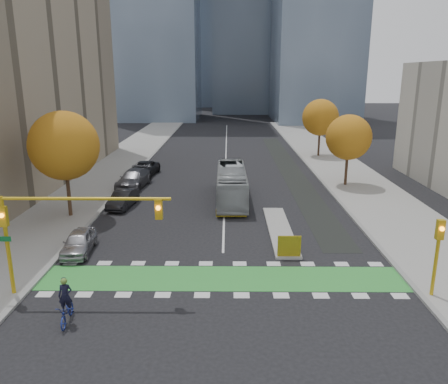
{
  "coord_description": "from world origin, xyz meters",
  "views": [
    {
      "loc": [
        0.3,
        -20.32,
        10.83
      ],
      "look_at": [
        0.03,
        8.51,
        3.0
      ],
      "focal_mm": 35.0,
      "sensor_mm": 36.0,
      "label": 1
    }
  ],
  "objects_px": {
    "cyclist": "(67,308)",
    "parked_car_a": "(79,242)",
    "tree_east_far": "(320,118)",
    "traffic_signal_west": "(57,220)",
    "tree_west": "(64,146)",
    "bus": "(232,184)",
    "parked_car_b": "(123,199)",
    "parked_car_d": "(143,169)",
    "parked_car_c": "(134,179)",
    "hazard_board": "(289,246)",
    "traffic_signal_east": "(438,247)",
    "tree_east_near": "(349,137)"
  },
  "relations": [
    {
      "from": "cyclist",
      "to": "hazard_board",
      "type": "bearing_deg",
      "value": 28.05
    },
    {
      "from": "cyclist",
      "to": "parked_car_a",
      "type": "distance_m",
      "value": 8.23
    },
    {
      "from": "traffic_signal_west",
      "to": "bus",
      "type": "height_order",
      "value": "traffic_signal_west"
    },
    {
      "from": "hazard_board",
      "to": "tree_west",
      "type": "relative_size",
      "value": 0.17
    },
    {
      "from": "tree_east_near",
      "to": "cyclist",
      "type": "relative_size",
      "value": 3.25
    },
    {
      "from": "hazard_board",
      "to": "tree_east_near",
      "type": "height_order",
      "value": "tree_east_near"
    },
    {
      "from": "traffic_signal_east",
      "to": "parked_car_b",
      "type": "height_order",
      "value": "traffic_signal_east"
    },
    {
      "from": "tree_east_far",
      "to": "traffic_signal_west",
      "type": "relative_size",
      "value": 0.9
    },
    {
      "from": "bus",
      "to": "parked_car_c",
      "type": "bearing_deg",
      "value": 154.07
    },
    {
      "from": "tree_east_near",
      "to": "parked_car_c",
      "type": "bearing_deg",
      "value": -178.25
    },
    {
      "from": "tree_west",
      "to": "parked_car_c",
      "type": "distance_m",
      "value": 10.92
    },
    {
      "from": "cyclist",
      "to": "parked_car_c",
      "type": "distance_m",
      "value": 24.4
    },
    {
      "from": "hazard_board",
      "to": "cyclist",
      "type": "height_order",
      "value": "cyclist"
    },
    {
      "from": "cyclist",
      "to": "tree_east_near",
      "type": "bearing_deg",
      "value": 47.64
    },
    {
      "from": "hazard_board",
      "to": "traffic_signal_east",
      "type": "bearing_deg",
      "value": -35.92
    },
    {
      "from": "cyclist",
      "to": "tree_west",
      "type": "bearing_deg",
      "value": 103.61
    },
    {
      "from": "traffic_signal_east",
      "to": "cyclist",
      "type": "bearing_deg",
      "value": -172.0
    },
    {
      "from": "cyclist",
      "to": "parked_car_b",
      "type": "xyz_separation_m",
      "value": [
        -1.6,
        17.57,
        -0.02
      ]
    },
    {
      "from": "traffic_signal_west",
      "to": "parked_car_c",
      "type": "distance_m",
      "value": 22.13
    },
    {
      "from": "cyclist",
      "to": "parked_car_a",
      "type": "xyz_separation_m",
      "value": [
        -2.1,
        7.95,
        -0.03
      ]
    },
    {
      "from": "tree_east_near",
      "to": "parked_car_c",
      "type": "xyz_separation_m",
      "value": [
        -21.0,
        -0.64,
        -4.02
      ]
    },
    {
      "from": "tree_west",
      "to": "cyclist",
      "type": "xyz_separation_m",
      "value": [
        5.1,
        -14.95,
        -4.89
      ]
    },
    {
      "from": "parked_car_b",
      "to": "parked_car_d",
      "type": "distance_m",
      "value": 11.76
    },
    {
      "from": "tree_east_near",
      "to": "parked_car_c",
      "type": "distance_m",
      "value": 21.39
    },
    {
      "from": "hazard_board",
      "to": "tree_west",
      "type": "height_order",
      "value": "tree_west"
    },
    {
      "from": "tree_west",
      "to": "parked_car_b",
      "type": "bearing_deg",
      "value": 36.72
    },
    {
      "from": "hazard_board",
      "to": "tree_east_near",
      "type": "relative_size",
      "value": 0.2
    },
    {
      "from": "hazard_board",
      "to": "cyclist",
      "type": "distance_m",
      "value": 13.04
    },
    {
      "from": "tree_west",
      "to": "tree_east_near",
      "type": "relative_size",
      "value": 1.16
    },
    {
      "from": "tree_east_far",
      "to": "traffic_signal_east",
      "type": "height_order",
      "value": "tree_east_far"
    },
    {
      "from": "tree_east_far",
      "to": "parked_car_c",
      "type": "xyz_separation_m",
      "value": [
        -21.5,
        -16.64,
        -4.39
      ]
    },
    {
      "from": "bus",
      "to": "parked_car_a",
      "type": "relative_size",
      "value": 2.61
    },
    {
      "from": "traffic_signal_east",
      "to": "parked_car_b",
      "type": "bearing_deg",
      "value": 141.48
    },
    {
      "from": "traffic_signal_west",
      "to": "parked_car_c",
      "type": "relative_size",
      "value": 1.46
    },
    {
      "from": "tree_west",
      "to": "bus",
      "type": "relative_size",
      "value": 0.77
    },
    {
      "from": "bus",
      "to": "parked_car_b",
      "type": "bearing_deg",
      "value": -167.07
    },
    {
      "from": "tree_east_far",
      "to": "parked_car_c",
      "type": "height_order",
      "value": "tree_east_far"
    },
    {
      "from": "bus",
      "to": "parked_car_a",
      "type": "distance_m",
      "value": 15.24
    },
    {
      "from": "cyclist",
      "to": "bus",
      "type": "relative_size",
      "value": 0.2
    },
    {
      "from": "tree_east_far",
      "to": "parked_car_b",
      "type": "distance_m",
      "value": 31.75
    },
    {
      "from": "cyclist",
      "to": "bus",
      "type": "height_order",
      "value": "bus"
    },
    {
      "from": "hazard_board",
      "to": "parked_car_a",
      "type": "xyz_separation_m",
      "value": [
        -13.0,
        0.8,
        -0.11
      ]
    },
    {
      "from": "cyclist",
      "to": "parked_car_a",
      "type": "height_order",
      "value": "cyclist"
    },
    {
      "from": "traffic_signal_west",
      "to": "traffic_signal_east",
      "type": "distance_m",
      "value": 18.48
    },
    {
      "from": "tree_west",
      "to": "parked_car_a",
      "type": "height_order",
      "value": "tree_west"
    },
    {
      "from": "traffic_signal_west",
      "to": "parked_car_b",
      "type": "bearing_deg",
      "value": 92.14
    },
    {
      "from": "tree_east_far",
      "to": "cyclist",
      "type": "xyz_separation_m",
      "value": [
        -19.4,
        -40.95,
        -4.51
      ]
    },
    {
      "from": "tree_east_far",
      "to": "parked_car_a",
      "type": "height_order",
      "value": "tree_east_far"
    },
    {
      "from": "tree_east_near",
      "to": "parked_car_b",
      "type": "xyz_separation_m",
      "value": [
        -20.5,
        -7.39,
        -4.16
      ]
    },
    {
      "from": "traffic_signal_west",
      "to": "parked_car_b",
      "type": "height_order",
      "value": "traffic_signal_west"
    }
  ]
}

